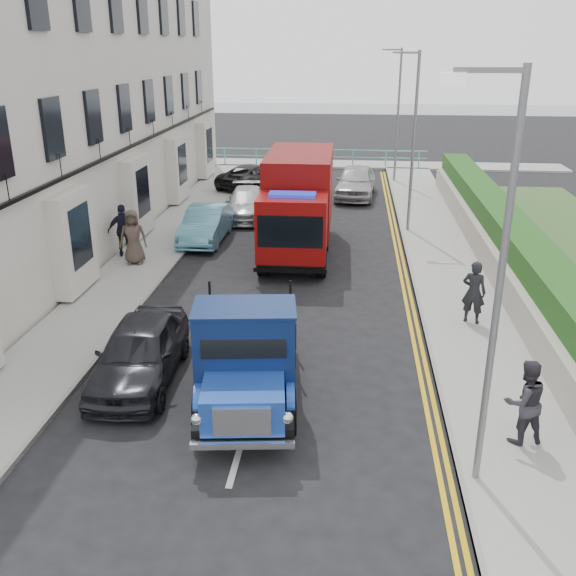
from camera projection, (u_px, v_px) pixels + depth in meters
The scene contains 22 objects.
ground at pixel (251, 409), 13.57m from camera, with size 120.00×120.00×0.00m, color black.
pavement_west at pixel (143, 263), 22.39m from camera, with size 2.40×38.00×0.12m, color gray.
pavement_east at pixel (449, 273), 21.42m from camera, with size 2.60×38.00×0.12m, color gray.
promenade at pixel (321, 164), 40.49m from camera, with size 30.00×2.50×0.12m, color gray.
sea_plane at pixel (336, 114), 69.30m from camera, with size 120.00×120.00×0.00m, color slate.
terrace_west at pixel (50, 45), 23.95m from camera, with size 6.31×30.20×14.25m.
garden_east at pixel (511, 250), 20.94m from camera, with size 1.45×28.00×1.75m.
seafront_railing at pixel (320, 158), 39.56m from camera, with size 13.00×0.08×1.11m.
lamp_near at pixel (494, 268), 9.89m from camera, with size 1.23×0.18×7.00m.
lamp_mid at pixel (411, 133), 24.76m from camera, with size 1.23×0.18×7.00m.
lamp_far at pixel (396, 108), 34.05m from camera, with size 1.23×0.18×7.00m.
bedford_lorry at pixel (246, 363), 13.15m from camera, with size 2.56×5.25×2.40m.
red_lorry at pixel (298, 202), 23.13m from camera, with size 2.38×6.77×3.53m.
parked_car_front at pixel (140, 352), 14.49m from camera, with size 1.68×4.18×1.43m, color black.
parked_car_mid at pixel (206, 224), 24.81m from camera, with size 1.42×4.07×1.34m, color #58A2BD.
parked_car_rear at pixel (247, 203), 28.24m from camera, with size 1.75×4.30×1.25m, color #B5B6BA.
seafront_car_left at pixel (254, 176), 33.85m from camera, with size 2.14×4.64×1.29m, color black.
seafront_car_right at pixel (356, 182), 31.87m from camera, with size 1.84×4.57×1.56m, color #A7A6AB.
pedestrian_east_near at pixel (474, 292), 17.20m from camera, with size 0.64×0.42×1.74m, color black.
pedestrian_east_far at pixel (525, 402), 11.99m from camera, with size 0.83×0.65×1.70m, color #2F2B35.
pedestrian_west_near at pixel (124, 230), 22.62m from camera, with size 1.09×0.45×1.86m, color black.
pedestrian_west_far at pixel (133, 237), 21.83m from camera, with size 0.92×0.60×1.88m, color #473B33.
Camera 1 is at (1.94, -11.61, 7.26)m, focal length 40.00 mm.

